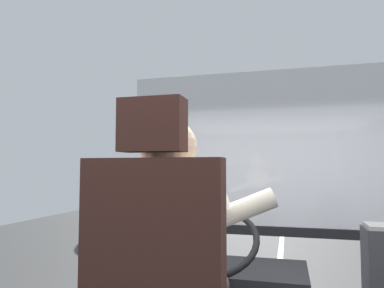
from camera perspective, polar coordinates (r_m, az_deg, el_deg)
name	(u,v)px	position (r m, az deg, el deg)	size (l,w,h in m)	color
ground	(282,237)	(10.59, 14.34, -14.25)	(18.00, 44.00, 0.06)	#363636
bus_driver	(172,251)	(1.42, -3.18, -16.85)	(0.80, 0.61, 0.82)	#332D28
windshield_panel	(265,170)	(3.24, 11.73, -4.11)	(2.50, 0.08, 1.48)	silver
street_tree	(182,120)	(13.78, -1.65, 3.93)	(3.33, 3.33, 5.45)	#4C3828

